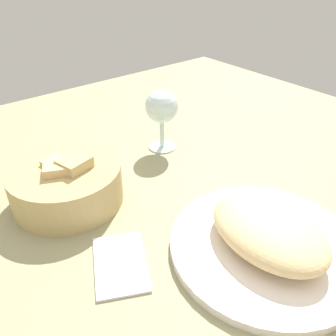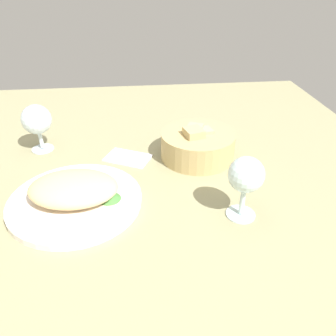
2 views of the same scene
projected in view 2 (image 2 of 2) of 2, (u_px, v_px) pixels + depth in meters
ground_plane at (120, 188)px, 76.37cm from camera, size 140.00×140.00×2.00cm
plate at (76, 201)px, 69.53cm from camera, size 27.30×27.30×1.40cm
omelette at (73, 188)px, 67.85cm from camera, size 19.09×14.39×5.00cm
lettuce_garnish at (109, 196)px, 68.60cm from camera, size 4.74×4.74×1.59cm
bread_basket at (197, 145)px, 84.71cm from camera, size 18.47×18.47×8.51cm
wine_glass_near at (246, 177)px, 62.18cm from camera, size 6.85×6.85×12.94cm
wine_glass_far at (37, 121)px, 85.67cm from camera, size 7.57×7.57×12.41cm
folded_napkin at (128, 157)px, 85.62cm from camera, size 12.97×11.17×0.80cm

